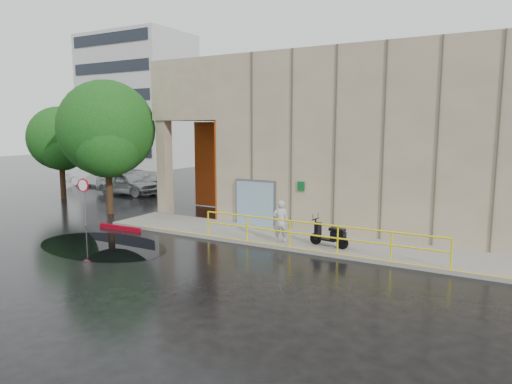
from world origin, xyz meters
TOP-DOWN VIEW (x-y plane):
  - ground at (0.00, 0.00)m, footprint 120.00×120.00m
  - sidewalk at (4.00, 4.50)m, footprint 20.00×3.00m
  - building at (5.10, 10.98)m, footprint 20.00×10.17m
  - guardrail at (4.25, 3.15)m, footprint 9.56×0.06m
  - distant_building at (-28.00, 27.98)m, footprint 12.00×8.08m
  - person at (2.67, 3.61)m, footprint 0.73×0.65m
  - scooter at (4.63, 3.84)m, footprint 1.62×0.71m
  - stop_sign at (-7.07, 2.30)m, footprint 0.69×0.12m
  - red_curb at (-5.00, 2.50)m, footprint 2.40×0.22m
  - puddle at (-3.45, 0.06)m, footprint 6.31×4.18m
  - car_a at (-12.67, 10.68)m, footprint 4.80×1.94m
  - car_b at (-18.47, 12.84)m, footprint 4.67×2.11m
  - car_c at (-15.00, 14.07)m, footprint 4.82×2.69m
  - tree_near at (-8.22, 4.93)m, footprint 5.08×5.08m
  - tree_far at (-14.85, 7.17)m, footprint 4.06×4.06m

SIDE VIEW (x-z plane):
  - ground at x=0.00m, z-range 0.00..0.00m
  - puddle at x=-3.45m, z-range 0.00..0.01m
  - sidewalk at x=4.00m, z-range 0.00..0.15m
  - red_curb at x=-5.00m, z-range 0.00..0.18m
  - car_c at x=-15.00m, z-range 0.00..1.32m
  - guardrail at x=4.25m, z-range 0.16..1.19m
  - car_b at x=-18.47m, z-range 0.00..1.49m
  - car_a at x=-12.67m, z-range 0.00..1.64m
  - scooter at x=4.63m, z-range 0.24..1.47m
  - person at x=2.67m, z-range 0.15..1.82m
  - stop_sign at x=-7.07m, z-range 0.55..2.83m
  - tree_far at x=-14.85m, z-range 0.79..6.75m
  - building at x=5.10m, z-range 0.21..8.21m
  - tree_near at x=-8.22m, z-range 0.82..7.95m
  - distant_building at x=-28.00m, z-range 0.00..15.00m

